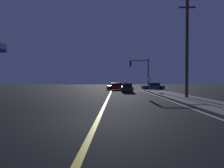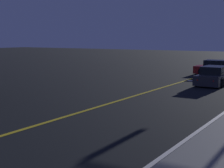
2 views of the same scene
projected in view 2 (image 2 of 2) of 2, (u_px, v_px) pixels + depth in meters
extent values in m
cube|color=gold|center=(115.00, 102.00, 17.65)|extent=(0.20, 41.25, 0.01)
cube|color=silver|center=(221.00, 115.00, 14.70)|extent=(0.16, 41.25, 0.01)
cube|color=silver|center=(224.00, 83.00, 24.97)|extent=(5.76, 0.50, 0.01)
cube|color=#2D2D33|center=(215.00, 78.00, 24.20)|extent=(1.83, 4.51, 0.68)
cube|color=black|center=(215.00, 70.00, 23.90)|extent=(1.54, 2.09, 0.60)
cylinder|color=black|center=(210.00, 77.00, 25.81)|extent=(0.23, 0.64, 0.64)
cylinder|color=black|center=(198.00, 81.00, 23.52)|extent=(0.23, 0.64, 0.64)
cylinder|color=black|center=(221.00, 83.00, 22.62)|extent=(0.23, 0.64, 0.64)
sphere|color=#FFF4CC|center=(217.00, 74.00, 26.29)|extent=(0.18, 0.18, 0.18)
sphere|color=red|center=(198.00, 80.00, 22.68)|extent=(0.14, 0.14, 0.14)
sphere|color=red|center=(214.00, 81.00, 22.09)|extent=(0.14, 0.14, 0.14)
cube|color=maroon|center=(219.00, 70.00, 30.25)|extent=(4.25, 1.93, 0.68)
cube|color=black|center=(216.00, 63.00, 30.29)|extent=(1.98, 1.61, 0.60)
cylinder|color=black|center=(207.00, 70.00, 31.64)|extent=(0.65, 0.24, 0.64)
cylinder|color=black|center=(202.00, 72.00, 30.21)|extent=(0.65, 0.24, 0.64)
sphere|color=red|center=(198.00, 68.00, 31.76)|extent=(0.14, 0.14, 0.14)
sphere|color=red|center=(195.00, 69.00, 30.81)|extent=(0.14, 0.14, 0.14)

